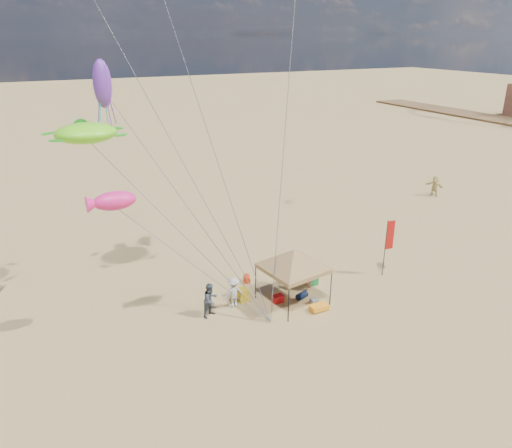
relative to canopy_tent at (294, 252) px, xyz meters
The scene contains 18 objects.
ground 3.55m from the canopy_tent, 129.13° to the right, with size 280.00×280.00×0.00m, color tan.
canopy_tent is the anchor object (origin of this frame).
feather_flag 6.13m from the canopy_tent, ahead, with size 0.51×0.08×3.31m.
cooler_red 2.67m from the canopy_tent, 159.20° to the left, with size 0.54×0.38×0.38m, color red.
cooler_blue 5.03m from the canopy_tent, 52.42° to the left, with size 0.54×0.38×0.38m, color #1418A8.
bag_navy 2.64m from the canopy_tent, ahead, with size 0.36×0.36×0.60m, color black.
bag_orange 4.03m from the canopy_tent, 112.07° to the left, with size 0.36×0.36×0.60m, color red.
chair_green 3.22m from the canopy_tent, 29.70° to the left, with size 0.50×0.50×0.70m, color #167930.
chair_yellow 3.45m from the canopy_tent, 152.47° to the left, with size 0.50×0.50×0.70m, color yellow.
crate_grey 2.84m from the canopy_tent, 39.11° to the right, with size 0.34×0.30×0.28m, color gray.
beach_cart 2.98m from the canopy_tent, 62.26° to the right, with size 0.90×0.50×0.24m, color orange.
person_near_a 2.45m from the canopy_tent, 27.00° to the left, with size 0.63×0.41×1.73m, color #A4745E.
person_near_b 4.60m from the canopy_tent, behind, with size 0.83×0.65×1.71m, color #3B4550.
person_near_c 3.57m from the canopy_tent, 163.46° to the left, with size 1.03×0.59×1.59m, color beige.
person_far_c 21.44m from the canopy_tent, 26.11° to the left, with size 1.59×0.51×1.72m, color #CFBC6E.
turtle_kite 11.40m from the canopy_tent, 144.19° to the left, with size 2.89×2.31×0.96m, color #76F81D.
fish_kite 8.79m from the canopy_tent, behind, with size 1.72×0.86×0.76m, color #FF2481.
squid_kite 12.27m from the canopy_tent, 136.42° to the left, with size 0.89×0.89×2.30m, color purple.
Camera 1 is at (-9.60, -16.28, 12.54)m, focal length 33.63 mm.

